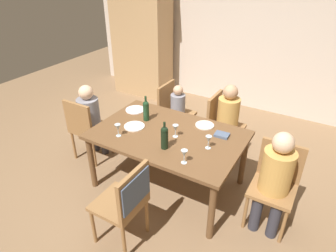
{
  "coord_description": "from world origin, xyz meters",
  "views": [
    {
      "loc": [
        1.47,
        -2.51,
        2.53
      ],
      "look_at": [
        0.0,
        0.0,
        0.85
      ],
      "focal_mm": 31.68,
      "sensor_mm": 36.0,
      "label": 1
    }
  ],
  "objects_px": {
    "chair_right_end": "(276,180)",
    "wine_bottle_dark_red": "(165,137)",
    "person_man_bearded": "(230,117)",
    "wine_glass_far": "(209,140)",
    "dinner_plate_guest_left": "(134,126)",
    "dinner_plate_host": "(135,110)",
    "chair_left_end": "(86,126)",
    "chair_far_right": "(221,122)",
    "wine_glass_near_right": "(118,128)",
    "person_man_guest": "(275,176)",
    "chair_near": "(128,198)",
    "person_woman_host": "(91,116)",
    "person_child_small": "(179,110)",
    "dinner_plate_guest_right": "(205,125)",
    "dining_table": "(168,139)",
    "wine_glass_near_left": "(175,128)",
    "wine_bottle_tall_green": "(146,110)",
    "wine_glass_centre": "(184,154)",
    "chair_far_left": "(173,109)",
    "armoire_cabinet": "(142,40)"
  },
  "relations": [
    {
      "from": "dining_table",
      "to": "wine_glass_near_left",
      "type": "bearing_deg",
      "value": -7.76
    },
    {
      "from": "person_man_bearded",
      "to": "wine_glass_near_right",
      "type": "bearing_deg",
      "value": -34.45
    },
    {
      "from": "dinner_plate_guest_right",
      "to": "wine_glass_near_left",
      "type": "bearing_deg",
      "value": -115.21
    },
    {
      "from": "chair_far_left",
      "to": "person_man_guest",
      "type": "height_order",
      "value": "person_man_guest"
    },
    {
      "from": "person_woman_host",
      "to": "person_child_small",
      "type": "xyz_separation_m",
      "value": [
        0.87,
        0.92,
        -0.08
      ]
    },
    {
      "from": "wine_glass_near_right",
      "to": "person_man_bearded",
      "type": "bearing_deg",
      "value": 55.55
    },
    {
      "from": "chair_right_end",
      "to": "wine_bottle_dark_red",
      "type": "relative_size",
      "value": 2.94
    },
    {
      "from": "wine_glass_centre",
      "to": "person_man_bearded",
      "type": "bearing_deg",
      "value": 90.28
    },
    {
      "from": "chair_left_end",
      "to": "wine_bottle_tall_green",
      "type": "relative_size",
      "value": 2.86
    },
    {
      "from": "person_man_bearded",
      "to": "wine_glass_far",
      "type": "height_order",
      "value": "person_man_bearded"
    },
    {
      "from": "person_woman_host",
      "to": "person_child_small",
      "type": "distance_m",
      "value": 1.27
    },
    {
      "from": "wine_bottle_dark_red",
      "to": "dinner_plate_guest_right",
      "type": "xyz_separation_m",
      "value": [
        0.17,
        0.65,
        -0.13
      ]
    },
    {
      "from": "chair_right_end",
      "to": "wine_glass_near_right",
      "type": "xyz_separation_m",
      "value": [
        -1.69,
        -0.41,
        0.33
      ]
    },
    {
      "from": "dinner_plate_guest_right",
      "to": "chair_far_left",
      "type": "bearing_deg",
      "value": 143.58
    },
    {
      "from": "chair_far_right",
      "to": "person_woman_host",
      "type": "distance_m",
      "value": 1.79
    },
    {
      "from": "dining_table",
      "to": "wine_bottle_dark_red",
      "type": "distance_m",
      "value": 0.37
    },
    {
      "from": "dining_table",
      "to": "wine_glass_centre",
      "type": "xyz_separation_m",
      "value": [
        0.42,
        -0.4,
        0.18
      ]
    },
    {
      "from": "dinner_plate_guest_left",
      "to": "dinner_plate_host",
      "type": "bearing_deg",
      "value": 124.59
    },
    {
      "from": "chair_near",
      "to": "wine_bottle_tall_green",
      "type": "relative_size",
      "value": 2.86
    },
    {
      "from": "chair_far_right",
      "to": "wine_bottle_dark_red",
      "type": "bearing_deg",
      "value": -8.5
    },
    {
      "from": "armoire_cabinet",
      "to": "wine_bottle_tall_green",
      "type": "distance_m",
      "value": 2.68
    },
    {
      "from": "wine_glass_near_right",
      "to": "dinner_plate_guest_right",
      "type": "relative_size",
      "value": 0.66
    },
    {
      "from": "chair_left_end",
      "to": "chair_right_end",
      "type": "bearing_deg",
      "value": 4.04
    },
    {
      "from": "person_man_guest",
      "to": "chair_near",
      "type": "bearing_deg",
      "value": 39.49
    },
    {
      "from": "wine_glass_near_left",
      "to": "wine_glass_far",
      "type": "xyz_separation_m",
      "value": [
        0.41,
        -0.03,
        0.0
      ]
    },
    {
      "from": "chair_far_left",
      "to": "armoire_cabinet",
      "type": "bearing_deg",
      "value": -132.73
    },
    {
      "from": "dinner_plate_guest_left",
      "to": "dining_table",
      "type": "bearing_deg",
      "value": 9.42
    },
    {
      "from": "dining_table",
      "to": "chair_left_end",
      "type": "distance_m",
      "value": 1.25
    },
    {
      "from": "person_child_small",
      "to": "wine_glass_near_left",
      "type": "xyz_separation_m",
      "value": [
        0.47,
        -0.96,
        0.3
      ]
    },
    {
      "from": "dining_table",
      "to": "wine_glass_far",
      "type": "bearing_deg",
      "value": -4.5
    },
    {
      "from": "dining_table",
      "to": "chair_near",
      "type": "relative_size",
      "value": 1.86
    },
    {
      "from": "person_man_bearded",
      "to": "dinner_plate_host",
      "type": "relative_size",
      "value": 4.33
    },
    {
      "from": "chair_left_end",
      "to": "wine_glass_near_right",
      "type": "distance_m",
      "value": 0.87
    },
    {
      "from": "person_woman_host",
      "to": "person_man_bearded",
      "type": "bearing_deg",
      "value": 29.1
    },
    {
      "from": "chair_far_right",
      "to": "wine_glass_near_right",
      "type": "height_order",
      "value": "chair_far_right"
    },
    {
      "from": "person_man_guest",
      "to": "dinner_plate_host",
      "type": "height_order",
      "value": "person_man_guest"
    },
    {
      "from": "person_woman_host",
      "to": "person_child_small",
      "type": "bearing_deg",
      "value": 46.33
    },
    {
      "from": "armoire_cabinet",
      "to": "chair_near",
      "type": "distance_m",
      "value": 3.89
    },
    {
      "from": "chair_far_left",
      "to": "chair_near",
      "type": "relative_size",
      "value": 1.0
    },
    {
      "from": "wine_glass_near_right",
      "to": "wine_glass_far",
      "type": "bearing_deg",
      "value": 16.35
    },
    {
      "from": "wine_glass_near_left",
      "to": "wine_glass_far",
      "type": "height_order",
      "value": "same"
    },
    {
      "from": "dinner_plate_guest_left",
      "to": "dinner_plate_guest_right",
      "type": "bearing_deg",
      "value": 32.16
    },
    {
      "from": "chair_left_end",
      "to": "chair_right_end",
      "type": "relative_size",
      "value": 1.0
    },
    {
      "from": "person_woman_host",
      "to": "wine_glass_far",
      "type": "relative_size",
      "value": 7.33
    },
    {
      "from": "dinner_plate_guest_right",
      "to": "chair_near",
      "type": "bearing_deg",
      "value": -97.18
    },
    {
      "from": "chair_right_end",
      "to": "chair_far_left",
      "type": "height_order",
      "value": "same"
    },
    {
      "from": "person_child_small",
      "to": "dinner_plate_guest_right",
      "type": "xyz_separation_m",
      "value": [
        0.65,
        -0.56,
        0.2
      ]
    },
    {
      "from": "dining_table",
      "to": "wine_bottle_tall_green",
      "type": "distance_m",
      "value": 0.47
    },
    {
      "from": "wine_glass_near_left",
      "to": "dinner_plate_host",
      "type": "xyz_separation_m",
      "value": [
        -0.78,
        0.3,
        -0.1
      ]
    },
    {
      "from": "wine_glass_near_left",
      "to": "dinner_plate_guest_right",
      "type": "distance_m",
      "value": 0.45
    }
  ]
}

